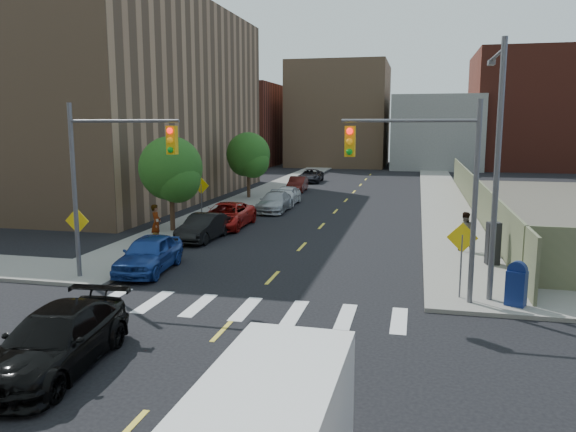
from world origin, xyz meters
The scene contains 29 objects.
ground centered at (0.00, 0.00, 0.00)m, with size 160.00×160.00×0.00m, color black.
sidewalk_nw centered at (-7.75, 41.50, 0.07)m, with size 3.50×73.00×0.15m, color gray.
sidewalk_ne centered at (7.75, 41.50, 0.07)m, with size 3.50×73.00×0.15m, color gray.
fence_north centered at (9.60, 28.00, 1.25)m, with size 0.12×44.00×2.50m, color #6F704E.
building_nw centered at (-22.00, 30.00, 8.00)m, with size 22.00×30.00×16.00m, color #8C6B4C.
bg_bldg_west centered at (-22.00, 70.00, 6.00)m, with size 14.00×18.00×12.00m, color #592319.
bg_bldg_midwest centered at (-6.00, 72.00, 7.50)m, with size 14.00×16.00×15.00m, color #8C6B4C.
bg_bldg_center centered at (8.00, 70.00, 5.00)m, with size 12.00×16.00×10.00m, color gray.
bg_bldg_east centered at (22.00, 72.00, 8.00)m, with size 18.00×18.00×16.00m, color #592319.
signal_nw centered at (-5.98, 6.00, 4.53)m, with size 4.59×0.30×7.00m.
signal_ne centered at (5.98, 6.00, 4.53)m, with size 4.59×0.30×7.00m.
streetlight_ne centered at (8.20, 6.90, 5.22)m, with size 0.25×3.70×9.00m.
warn_sign_nw centered at (-7.80, 6.50, 1.99)m, with size 1.06×0.06×2.83m.
warn_sign_ne centered at (7.20, 6.50, 1.99)m, with size 1.06×0.06×2.83m.
warn_sign_midwest centered at (-7.80, 20.00, 1.99)m, with size 1.06×0.06×2.83m.
tree_west_near centered at (-8.00, 16.05, 3.48)m, with size 3.66×3.64×5.52m.
tree_west_far centered at (-8.00, 31.05, 3.48)m, with size 3.66×3.64×5.52m.
parked_car_blue centered at (-5.33, 7.77, 0.77)m, with size 1.82×4.52×1.54m, color navy.
parked_car_black centered at (-5.50, 14.42, 0.70)m, with size 1.49×4.28×1.41m, color black.
parked_car_red centered at (-5.50, 18.20, 0.74)m, with size 2.47×5.35×1.49m, color #AA1511.
parked_car_silver centered at (-4.20, 24.86, 0.69)m, with size 1.94×4.78×1.39m, color #9DA0A5.
parked_car_white centered at (-4.20, 28.50, 0.73)m, with size 1.73×4.30×1.46m, color white.
parked_car_maroon centered at (-5.12, 37.01, 0.69)m, with size 1.45×4.16×1.37m, color #3D0F0C.
parked_car_grey centered at (-5.50, 45.62, 0.68)m, with size 2.27×4.91×1.37m, color black.
black_sedan centered at (-3.20, -1.58, 0.77)m, with size 2.15×5.28×1.53m, color black.
mailbox centered at (8.98, 6.00, 0.89)m, with size 0.76×0.69×1.52m.
payphone centered at (8.91, 11.74, 1.07)m, with size 0.55×0.45×1.85m, color black.
pedestrian_west centered at (-7.39, 12.69, 1.14)m, with size 0.72×0.47×1.97m, color gray.
pedestrian_east centered at (7.91, 14.20, 1.10)m, with size 0.92×0.72×1.89m, color gray.
Camera 1 is at (5.58, -13.43, 6.20)m, focal length 35.00 mm.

